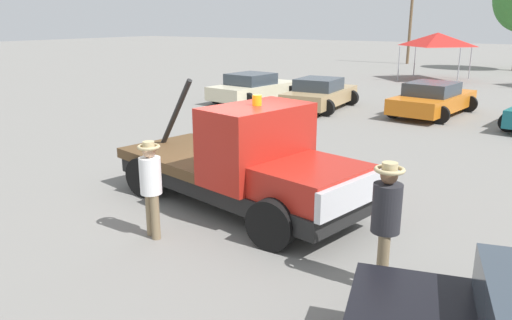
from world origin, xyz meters
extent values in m
plane|color=gray|center=(0.00, 0.00, 0.00)|extent=(160.00, 160.00, 0.00)
cube|color=black|center=(0.00, 0.00, 0.53)|extent=(5.86, 3.03, 0.35)
cube|color=#B22319|center=(1.97, -0.41, 0.98)|extent=(1.90, 2.10, 0.55)
cube|color=silver|center=(2.78, -0.58, 0.95)|extent=(0.51, 1.91, 0.50)
cube|color=#B22319|center=(0.60, -0.13, 1.44)|extent=(1.64, 2.35, 1.47)
cube|color=brown|center=(-1.37, 0.28, 0.81)|extent=(3.17, 2.67, 0.22)
cylinder|color=black|center=(-1.91, 0.40, 1.70)|extent=(1.19, 0.36, 1.63)
cylinder|color=orange|center=(0.60, -0.13, 2.27)|extent=(0.18, 0.18, 0.20)
cylinder|color=black|center=(2.10, 0.60, 0.44)|extent=(0.88, 0.26, 0.88)
cylinder|color=black|center=(1.68, -1.39, 0.44)|extent=(0.88, 0.26, 0.88)
cylinder|color=black|center=(-1.57, 1.37, 0.44)|extent=(0.88, 0.26, 0.88)
cylinder|color=black|center=(-1.98, -0.63, 0.44)|extent=(0.88, 0.26, 0.88)
cylinder|color=black|center=(4.52, -2.44, 0.34)|extent=(0.68, 0.22, 0.68)
cylinder|color=#847051|center=(3.71, -1.73, 0.44)|extent=(0.17, 0.17, 0.88)
cylinder|color=#847051|center=(3.65, -1.52, 0.44)|extent=(0.17, 0.17, 0.88)
cylinder|color=#28282D|center=(3.68, -1.63, 1.23)|extent=(0.40, 0.40, 0.70)
sphere|color=brown|center=(3.68, -1.63, 1.70)|extent=(0.24, 0.24, 0.24)
torus|color=tan|center=(3.68, -1.63, 1.79)|extent=(0.42, 0.42, 0.06)
cylinder|color=tan|center=(3.68, -1.63, 1.83)|extent=(0.22, 0.22, 0.11)
cylinder|color=#847051|center=(-0.23, -2.13, 0.41)|extent=(0.15, 0.15, 0.82)
cylinder|color=#847051|center=(-0.42, -2.05, 0.41)|extent=(0.15, 0.15, 0.82)
cylinder|color=white|center=(-0.33, -2.09, 1.14)|extent=(0.37, 0.37, 0.65)
sphere|color=tan|center=(-0.33, -2.09, 1.58)|extent=(0.22, 0.22, 0.22)
torus|color=tan|center=(-0.33, -2.09, 1.65)|extent=(0.39, 0.39, 0.06)
cylinder|color=tan|center=(-0.33, -2.09, 1.70)|extent=(0.20, 0.20, 0.10)
cube|color=beige|center=(-7.04, 11.61, 0.54)|extent=(2.47, 4.78, 0.60)
cube|color=#333D47|center=(-7.06, 11.38, 1.09)|extent=(1.93, 2.11, 0.50)
cylinder|color=black|center=(-7.77, 13.26, 0.34)|extent=(0.68, 0.22, 0.68)
cylinder|color=black|center=(-5.93, 13.04, 0.34)|extent=(0.68, 0.22, 0.68)
cylinder|color=black|center=(-8.14, 10.17, 0.34)|extent=(0.68, 0.22, 0.68)
cylinder|color=black|center=(-6.31, 9.95, 0.34)|extent=(0.68, 0.22, 0.68)
cube|color=tan|center=(-3.57, 11.51, 0.54)|extent=(2.12, 4.55, 0.60)
cube|color=#333D47|center=(-3.56, 11.29, 1.09)|extent=(1.74, 1.96, 0.50)
cylinder|color=black|center=(-4.54, 12.96, 0.34)|extent=(0.68, 0.22, 0.68)
cylinder|color=black|center=(-2.79, 13.07, 0.34)|extent=(0.68, 0.22, 0.68)
cylinder|color=black|center=(-4.35, 9.95, 0.34)|extent=(0.68, 0.22, 0.68)
cylinder|color=black|center=(-2.60, 10.06, 0.34)|extent=(0.68, 0.22, 0.68)
cube|color=orange|center=(0.89, 12.63, 0.54)|extent=(2.51, 4.97, 0.60)
cube|color=#333D47|center=(0.86, 12.40, 1.09)|extent=(1.93, 2.20, 0.50)
cylinder|color=black|center=(0.19, 14.35, 0.34)|extent=(0.68, 0.22, 0.68)
cylinder|color=black|center=(2.00, 14.12, 0.34)|extent=(0.68, 0.22, 0.68)
cylinder|color=black|center=(-0.22, 11.14, 0.34)|extent=(0.68, 0.22, 0.68)
cylinder|color=black|center=(1.59, 10.91, 0.34)|extent=(0.68, 0.22, 0.68)
cylinder|color=black|center=(3.88, 10.82, 0.34)|extent=(0.68, 0.22, 0.68)
cylinder|color=#9E9EA3|center=(-3.86, 23.36, 1.06)|extent=(0.07, 0.07, 2.12)
cylinder|color=#9E9EA3|center=(-0.30, 23.36, 1.06)|extent=(0.07, 0.07, 2.12)
cylinder|color=#9E9EA3|center=(-3.86, 26.91, 1.06)|extent=(0.07, 0.07, 2.12)
cylinder|color=#9E9EA3|center=(-0.30, 26.91, 1.06)|extent=(0.07, 0.07, 2.12)
pyramid|color=red|center=(-2.08, 25.13, 2.53)|extent=(3.56, 3.56, 0.82)
cube|color=black|center=(-2.32, 5.47, 0.02)|extent=(0.40, 0.40, 0.04)
cone|color=orange|center=(-2.32, 5.47, 0.28)|extent=(0.36, 0.36, 0.55)
cylinder|color=brown|center=(-7.04, 36.27, 4.17)|extent=(0.24, 0.24, 8.34)
camera|label=1|loc=(5.62, -8.01, 3.74)|focal=35.00mm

